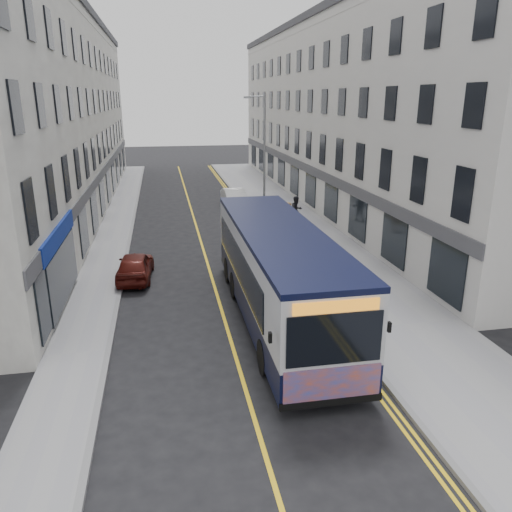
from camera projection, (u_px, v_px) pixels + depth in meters
name	position (u px, v px, depth m)	size (l,w,h in m)	color
ground	(227.00, 327.00, 17.94)	(140.00, 140.00, 0.00)	black
pavement_east	(303.00, 232.00, 30.25)	(4.50, 64.00, 0.12)	gray
pavement_west	(112.00, 241.00, 28.26)	(2.00, 64.00, 0.12)	gray
kerb_east	(267.00, 234.00, 29.85)	(0.18, 64.00, 0.13)	slate
kerb_west	(130.00, 240.00, 28.44)	(0.18, 64.00, 0.13)	slate
road_centre_line	(200.00, 238.00, 29.17)	(0.12, 64.00, 0.01)	yellow
road_dbl_yellow_inner	(259.00, 235.00, 29.79)	(0.10, 64.00, 0.01)	yellow
road_dbl_yellow_outer	(263.00, 235.00, 29.83)	(0.10, 64.00, 0.01)	yellow
terrace_east	(340.00, 116.00, 37.64)	(6.00, 46.00, 13.00)	silver
terrace_west	(54.00, 118.00, 34.01)	(6.00, 46.00, 13.00)	silver
streetlamp	(263.00, 157.00, 30.44)	(1.32, 0.18, 8.00)	gray
city_bus	(279.00, 271.00, 17.92)	(2.80, 12.02, 3.49)	black
bicycle	(347.00, 287.00, 19.97)	(0.67, 1.92, 1.01)	black
pedestrian_near	(289.00, 219.00, 28.79)	(0.73, 0.48, 2.01)	olive
pedestrian_far	(296.00, 210.00, 31.72)	(0.86, 0.67, 1.77)	black
car_white	(235.00, 199.00, 36.65)	(1.51, 4.32, 1.42)	white
car_maroon	(135.00, 266.00, 22.44)	(1.48, 3.69, 1.26)	#4D120C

